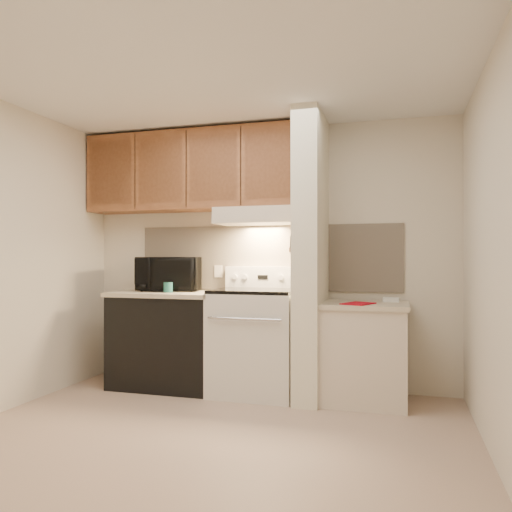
% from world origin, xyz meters
% --- Properties ---
extents(floor, '(3.60, 3.60, 0.00)m').
position_xyz_m(floor, '(0.00, 0.00, 0.00)').
color(floor, tan).
rests_on(floor, ground).
extents(ceiling, '(3.60, 3.60, 0.00)m').
position_xyz_m(ceiling, '(0.00, 0.00, 2.50)').
color(ceiling, white).
rests_on(ceiling, wall_back).
extents(wall_back, '(3.60, 2.50, 0.02)m').
position_xyz_m(wall_back, '(0.00, 1.50, 1.25)').
color(wall_back, beige).
rests_on(wall_back, floor).
extents(wall_right, '(0.02, 3.00, 2.50)m').
position_xyz_m(wall_right, '(1.80, 0.00, 1.25)').
color(wall_right, beige).
rests_on(wall_right, floor).
extents(backsplash, '(2.60, 0.02, 0.63)m').
position_xyz_m(backsplash, '(0.00, 1.49, 1.24)').
color(backsplash, beige).
rests_on(backsplash, wall_back).
extents(range_body, '(0.76, 0.65, 0.92)m').
position_xyz_m(range_body, '(0.00, 1.16, 0.46)').
color(range_body, silver).
rests_on(range_body, floor).
extents(oven_window, '(0.50, 0.01, 0.30)m').
position_xyz_m(oven_window, '(0.00, 0.84, 0.50)').
color(oven_window, black).
rests_on(oven_window, range_body).
extents(oven_handle, '(0.65, 0.02, 0.02)m').
position_xyz_m(oven_handle, '(0.00, 0.80, 0.72)').
color(oven_handle, silver).
rests_on(oven_handle, range_body).
extents(cooktop, '(0.74, 0.64, 0.03)m').
position_xyz_m(cooktop, '(0.00, 1.16, 0.94)').
color(cooktop, black).
rests_on(cooktop, range_body).
extents(range_backguard, '(0.76, 0.08, 0.20)m').
position_xyz_m(range_backguard, '(0.00, 1.44, 1.05)').
color(range_backguard, silver).
rests_on(range_backguard, range_body).
extents(range_display, '(0.10, 0.01, 0.04)m').
position_xyz_m(range_display, '(0.00, 1.40, 1.05)').
color(range_display, black).
rests_on(range_display, range_backguard).
extents(range_knob_left_outer, '(0.05, 0.02, 0.05)m').
position_xyz_m(range_knob_left_outer, '(-0.28, 1.40, 1.05)').
color(range_knob_left_outer, silver).
rests_on(range_knob_left_outer, range_backguard).
extents(range_knob_left_inner, '(0.05, 0.02, 0.05)m').
position_xyz_m(range_knob_left_inner, '(-0.18, 1.40, 1.05)').
color(range_knob_left_inner, silver).
rests_on(range_knob_left_inner, range_backguard).
extents(range_knob_right_inner, '(0.05, 0.02, 0.05)m').
position_xyz_m(range_knob_right_inner, '(0.18, 1.40, 1.05)').
color(range_knob_right_inner, silver).
rests_on(range_knob_right_inner, range_backguard).
extents(range_knob_right_outer, '(0.05, 0.02, 0.05)m').
position_xyz_m(range_knob_right_outer, '(0.28, 1.40, 1.05)').
color(range_knob_right_outer, silver).
rests_on(range_knob_right_outer, range_backguard).
extents(dishwasher_front, '(1.00, 0.63, 0.87)m').
position_xyz_m(dishwasher_front, '(-0.88, 1.17, 0.43)').
color(dishwasher_front, black).
rests_on(dishwasher_front, floor).
extents(left_countertop, '(1.04, 0.67, 0.04)m').
position_xyz_m(left_countertop, '(-0.88, 1.17, 0.89)').
color(left_countertop, beige).
rests_on(left_countertop, dishwasher_front).
extents(spoon_rest, '(0.23, 0.14, 0.02)m').
position_xyz_m(spoon_rest, '(-1.06, 1.36, 0.92)').
color(spoon_rest, black).
rests_on(spoon_rest, left_countertop).
extents(teal_jar, '(0.10, 0.10, 0.10)m').
position_xyz_m(teal_jar, '(-0.83, 1.06, 0.96)').
color(teal_jar, '#206059').
rests_on(teal_jar, left_countertop).
extents(outlet, '(0.08, 0.01, 0.12)m').
position_xyz_m(outlet, '(-0.48, 1.48, 1.10)').
color(outlet, beige).
rests_on(outlet, backsplash).
extents(microwave, '(0.68, 0.53, 0.33)m').
position_xyz_m(microwave, '(-0.93, 1.31, 1.08)').
color(microwave, black).
rests_on(microwave, left_countertop).
extents(partition_pillar, '(0.22, 0.70, 2.50)m').
position_xyz_m(partition_pillar, '(0.51, 1.15, 1.25)').
color(partition_pillar, white).
rests_on(partition_pillar, floor).
extents(pillar_trim, '(0.01, 0.70, 0.04)m').
position_xyz_m(pillar_trim, '(0.39, 1.15, 1.30)').
color(pillar_trim, '#925734').
rests_on(pillar_trim, partition_pillar).
extents(knife_strip, '(0.02, 0.42, 0.04)m').
position_xyz_m(knife_strip, '(0.39, 1.10, 1.32)').
color(knife_strip, black).
rests_on(knife_strip, partition_pillar).
extents(knife_blade_a, '(0.01, 0.03, 0.16)m').
position_xyz_m(knife_blade_a, '(0.38, 0.95, 1.22)').
color(knife_blade_a, silver).
rests_on(knife_blade_a, knife_strip).
extents(knife_handle_a, '(0.02, 0.02, 0.10)m').
position_xyz_m(knife_handle_a, '(0.38, 0.94, 1.37)').
color(knife_handle_a, black).
rests_on(knife_handle_a, knife_strip).
extents(knife_blade_b, '(0.01, 0.04, 0.18)m').
position_xyz_m(knife_blade_b, '(0.38, 1.01, 1.21)').
color(knife_blade_b, silver).
rests_on(knife_blade_b, knife_strip).
extents(knife_handle_b, '(0.02, 0.02, 0.10)m').
position_xyz_m(knife_handle_b, '(0.38, 1.03, 1.37)').
color(knife_handle_b, black).
rests_on(knife_handle_b, knife_strip).
extents(knife_blade_c, '(0.01, 0.04, 0.20)m').
position_xyz_m(knife_blade_c, '(0.38, 1.09, 1.20)').
color(knife_blade_c, silver).
rests_on(knife_blade_c, knife_strip).
extents(knife_handle_c, '(0.02, 0.02, 0.10)m').
position_xyz_m(knife_handle_c, '(0.38, 1.10, 1.37)').
color(knife_handle_c, black).
rests_on(knife_handle_c, knife_strip).
extents(knife_blade_d, '(0.01, 0.04, 0.16)m').
position_xyz_m(knife_blade_d, '(0.38, 1.18, 1.22)').
color(knife_blade_d, silver).
rests_on(knife_blade_d, knife_strip).
extents(knife_handle_d, '(0.02, 0.02, 0.10)m').
position_xyz_m(knife_handle_d, '(0.38, 1.17, 1.37)').
color(knife_handle_d, black).
rests_on(knife_handle_d, knife_strip).
extents(knife_blade_e, '(0.01, 0.04, 0.18)m').
position_xyz_m(knife_blade_e, '(0.38, 1.26, 1.21)').
color(knife_blade_e, silver).
rests_on(knife_blade_e, knife_strip).
extents(knife_handle_e, '(0.02, 0.02, 0.10)m').
position_xyz_m(knife_handle_e, '(0.38, 1.27, 1.37)').
color(knife_handle_e, black).
rests_on(knife_handle_e, knife_strip).
extents(oven_mitt, '(0.03, 0.11, 0.26)m').
position_xyz_m(oven_mitt, '(0.38, 1.32, 1.21)').
color(oven_mitt, gray).
rests_on(oven_mitt, partition_pillar).
extents(right_cab_base, '(0.70, 0.60, 0.81)m').
position_xyz_m(right_cab_base, '(0.97, 1.15, 0.40)').
color(right_cab_base, beige).
rests_on(right_cab_base, floor).
extents(right_countertop, '(0.74, 0.64, 0.04)m').
position_xyz_m(right_countertop, '(0.97, 1.15, 0.83)').
color(right_countertop, beige).
rests_on(right_countertop, right_cab_base).
extents(red_folder, '(0.29, 0.33, 0.01)m').
position_xyz_m(red_folder, '(0.93, 1.01, 0.85)').
color(red_folder, '#A90614').
rests_on(red_folder, right_countertop).
extents(white_box, '(0.14, 0.10, 0.04)m').
position_xyz_m(white_box, '(1.19, 1.31, 0.87)').
color(white_box, white).
rests_on(white_box, right_countertop).
extents(range_hood, '(0.78, 0.44, 0.15)m').
position_xyz_m(range_hood, '(0.00, 1.28, 1.62)').
color(range_hood, beige).
rests_on(range_hood, upper_cabinets).
extents(hood_lip, '(0.78, 0.04, 0.06)m').
position_xyz_m(hood_lip, '(0.00, 1.07, 1.58)').
color(hood_lip, beige).
rests_on(hood_lip, range_hood).
extents(upper_cabinets, '(2.18, 0.33, 0.77)m').
position_xyz_m(upper_cabinets, '(-0.69, 1.32, 2.08)').
color(upper_cabinets, '#925734').
rests_on(upper_cabinets, wall_back).
extents(cab_door_a, '(0.46, 0.01, 0.63)m').
position_xyz_m(cab_door_a, '(-1.51, 1.17, 2.08)').
color(cab_door_a, '#925734').
rests_on(cab_door_a, upper_cabinets).
extents(cab_gap_a, '(0.01, 0.01, 0.73)m').
position_xyz_m(cab_gap_a, '(-1.23, 1.16, 2.08)').
color(cab_gap_a, black).
rests_on(cab_gap_a, upper_cabinets).
extents(cab_door_b, '(0.46, 0.01, 0.63)m').
position_xyz_m(cab_door_b, '(-0.96, 1.17, 2.08)').
color(cab_door_b, '#925734').
rests_on(cab_door_b, upper_cabinets).
extents(cab_gap_b, '(0.01, 0.01, 0.73)m').
position_xyz_m(cab_gap_b, '(-0.69, 1.16, 2.08)').
color(cab_gap_b, black).
rests_on(cab_gap_b, upper_cabinets).
extents(cab_door_c, '(0.46, 0.01, 0.63)m').
position_xyz_m(cab_door_c, '(-0.42, 1.17, 2.08)').
color(cab_door_c, '#925734').
rests_on(cab_door_c, upper_cabinets).
extents(cab_gap_c, '(0.01, 0.01, 0.73)m').
position_xyz_m(cab_gap_c, '(-0.14, 1.16, 2.08)').
color(cab_gap_c, black).
rests_on(cab_gap_c, upper_cabinets).
extents(cab_door_d, '(0.46, 0.01, 0.63)m').
position_xyz_m(cab_door_d, '(0.13, 1.17, 2.08)').
color(cab_door_d, '#925734').
rests_on(cab_door_d, upper_cabinets).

